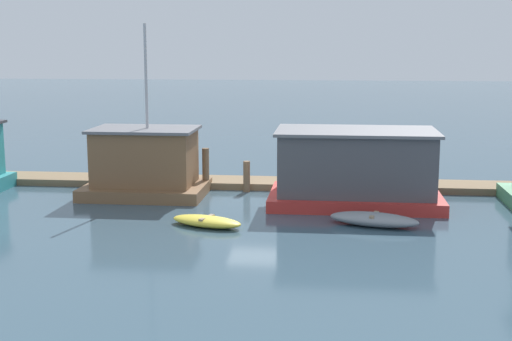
# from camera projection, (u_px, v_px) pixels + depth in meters

# --- Properties ---
(ground_plane) EXTENTS (200.00, 200.00, 0.00)m
(ground_plane) POSITION_uv_depth(u_px,v_px,m) (259.00, 199.00, 29.76)
(ground_plane) COLOR #385160
(dock_walkway) EXTENTS (42.40, 2.02, 0.30)m
(dock_walkway) POSITION_uv_depth(u_px,v_px,m) (265.00, 183.00, 32.42)
(dock_walkway) COLOR #846B4C
(dock_walkway) RESTS_ON ground_plane
(houseboat_brown) EXTENTS (5.12, 3.72, 7.24)m
(houseboat_brown) POSITION_uv_depth(u_px,v_px,m) (145.00, 165.00, 30.32)
(houseboat_brown) COLOR brown
(houseboat_brown) RESTS_ON ground_plane
(houseboat_red) EXTENTS (6.85, 4.17, 3.03)m
(houseboat_red) POSITION_uv_depth(u_px,v_px,m) (356.00, 169.00, 28.64)
(houseboat_red) COLOR red
(houseboat_red) RESTS_ON ground_plane
(dinghy_yellow) EXTENTS (2.90, 1.90, 0.37)m
(dinghy_yellow) POSITION_uv_depth(u_px,v_px,m) (207.00, 221.00, 25.31)
(dinghy_yellow) COLOR yellow
(dinghy_yellow) RESTS_ON ground_plane
(dinghy_grey) EXTENTS (3.37, 1.91, 0.49)m
(dinghy_grey) POSITION_uv_depth(u_px,v_px,m) (374.00, 219.00, 25.34)
(dinghy_grey) COLOR gray
(dinghy_grey) RESTS_ON ground_plane
(mooring_post_centre) EXTENTS (0.30, 0.30, 1.90)m
(mooring_post_centre) POSITION_uv_depth(u_px,v_px,m) (206.00, 170.00, 31.31)
(mooring_post_centre) COLOR brown
(mooring_post_centre) RESTS_ON ground_plane
(mooring_post_far_right) EXTENTS (0.30, 0.30, 1.36)m
(mooring_post_far_right) POSITION_uv_depth(u_px,v_px,m) (247.00, 177.00, 31.16)
(mooring_post_far_right) COLOR brown
(mooring_post_far_right) RESTS_ON ground_plane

